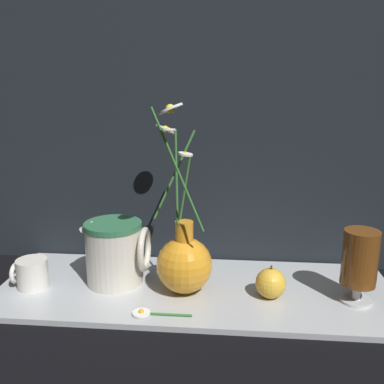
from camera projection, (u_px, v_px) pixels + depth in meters
name	position (u px, v px, depth m)	size (l,w,h in m)	color
ground_plane	(195.00, 292.00, 0.95)	(6.00, 6.00, 0.00)	black
shelf	(195.00, 290.00, 0.95)	(0.87, 0.32, 0.01)	#B2B7BC
backdrop_wall	(202.00, 39.00, 0.98)	(1.37, 0.02, 1.10)	black
vase_with_flowers	(184.00, 261.00, 0.91)	(0.14, 0.24, 0.41)	orange
yellow_mug	(31.00, 273.00, 0.94)	(0.08, 0.07, 0.07)	silver
ceramic_pitcher	(115.00, 250.00, 0.95)	(0.15, 0.13, 0.15)	beige
tea_glass	(360.00, 260.00, 0.86)	(0.07, 0.07, 0.15)	silver
orange_fruit	(271.00, 283.00, 0.90)	(0.06, 0.06, 0.07)	gold
loose_daisy	(148.00, 313.00, 0.84)	(0.12, 0.04, 0.01)	#336B2D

